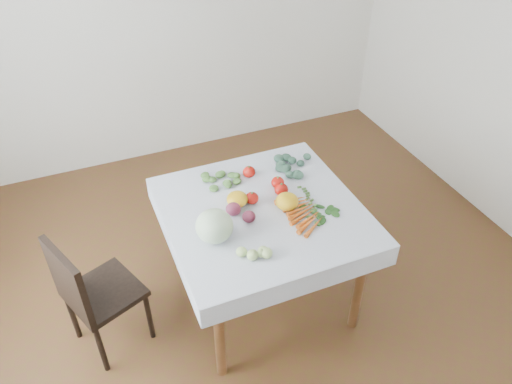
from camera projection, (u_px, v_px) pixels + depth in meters
ground at (262, 295)px, 3.37m from camera, size 4.00×4.00×0.00m
back_wall at (165, 5)px, 4.00m from camera, size 4.00×0.04×2.70m
table at (263, 223)px, 2.97m from camera, size 1.00×1.00×0.75m
tablecloth at (263, 210)px, 2.91m from camera, size 1.12×1.12×0.01m
chair at (90, 291)px, 2.78m from camera, size 0.49×0.49×0.84m
cabbage at (214, 226)px, 2.66m from camera, size 0.27×0.27×0.18m
tomato_a at (249, 172)px, 3.15m from camera, size 0.10×0.10×0.07m
tomato_b at (281, 189)px, 3.00m from camera, size 0.11×0.11×0.07m
tomato_c at (252, 198)px, 2.94m from camera, size 0.09×0.09×0.07m
tomato_d at (278, 182)px, 3.06m from camera, size 0.10×0.10×0.07m
heirloom_back at (237, 199)px, 2.92m from camera, size 0.14×0.14×0.09m
heirloom_front at (287, 201)px, 2.89m from camera, size 0.18×0.18×0.10m
onion_a at (233, 209)px, 2.85m from camera, size 0.10×0.10×0.08m
onion_b at (249, 217)px, 2.81m from camera, size 0.09×0.09×0.07m
tomatillo_cluster at (254, 255)px, 2.59m from camera, size 0.16×0.10×0.05m
carrot_bunch at (302, 213)px, 2.86m from camera, size 0.20×0.35×0.03m
kale_bunch at (300, 164)px, 3.25m from camera, size 0.27×0.26×0.04m
basil_bunch at (324, 211)px, 2.89m from camera, size 0.24×0.18×0.01m
dill_bunch at (218, 178)px, 3.13m from camera, size 0.24×0.24×0.03m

